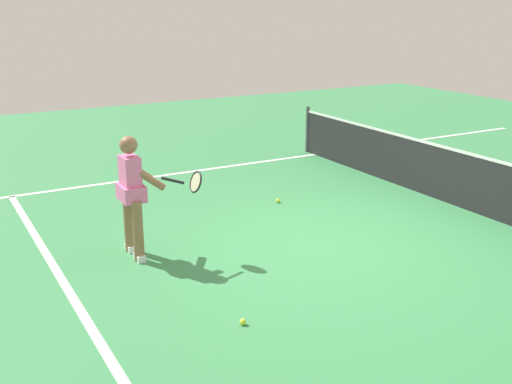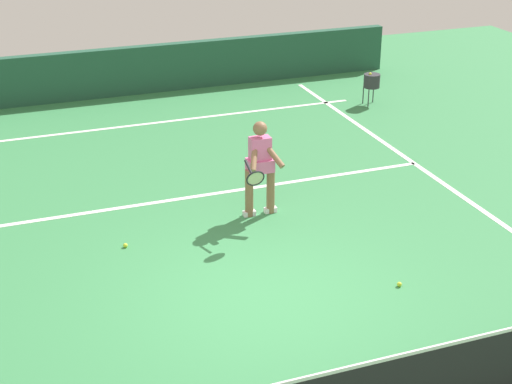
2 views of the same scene
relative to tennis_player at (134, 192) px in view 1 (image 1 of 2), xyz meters
The scene contains 7 objects.
ground_plane 2.57m from the tennis_player, 70.01° to the left, with size 25.04×25.04×0.00m, color #38844C.
service_line_marking 1.56m from the tennis_player, 50.61° to the right, with size 8.48×0.10×0.01m, color white.
sideline_left_marking 4.19m from the tennis_player, 146.17° to the left, with size 0.10×17.26×0.01m, color white.
court_net 5.14m from the tennis_player, 80.68° to the left, with size 9.16×0.08×0.98m.
tennis_player is the anchor object (origin of this frame).
tennis_ball_near 2.97m from the tennis_player, 110.06° to the left, with size 0.07×0.07×0.07m, color #D1E533.
tennis_ball_mid 2.40m from the tennis_player, ahead, with size 0.07×0.07×0.07m, color #D1E533.
Camera 1 is at (6.31, -4.54, 3.10)m, focal length 43.62 mm.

